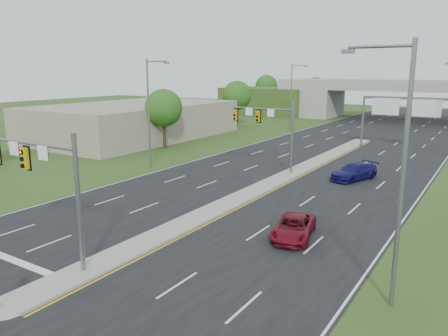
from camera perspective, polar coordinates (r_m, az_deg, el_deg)
ground at (r=23.25m, az=-17.83°, el=-12.95°), size 240.00×240.00×0.00m
road at (r=51.78m, az=13.23°, el=1.33°), size 24.00×160.00×0.02m
median at (r=40.86m, az=7.61°, el=-1.27°), size 2.00×54.00×0.16m
median_nose at (r=21.21m, az=-26.46°, el=-15.99°), size 2.00×2.00×0.16m
lane_markings at (r=46.40m, az=10.02°, el=0.21°), size 23.72×160.00×0.01m
signal_mast_near at (r=23.43m, az=-22.30°, el=-0.85°), size 6.62×0.60×7.00m
signal_mast_far at (r=42.71m, az=6.12°, el=5.68°), size 6.62×0.60×7.00m
sign_gantry at (r=59.02m, az=22.93°, el=7.15°), size 11.58×0.44×6.67m
overpass at (r=94.75m, az=22.56°, el=7.82°), size 80.00×14.00×8.10m
lightpole_l_mid at (r=44.71m, az=-9.64°, el=7.65°), size 2.85×0.25×11.00m
lightpole_l_far at (r=74.43m, az=8.91°, el=9.56°), size 2.85×0.25×11.00m
lightpole_r_near at (r=18.74m, az=21.81°, el=0.35°), size 2.85×0.25×11.00m
tree_l_near at (r=56.69m, az=-7.89°, el=7.77°), size 4.80×4.80×7.60m
tree_l_mid at (r=79.36m, az=1.71°, el=9.44°), size 5.20×5.20×8.12m
tree_back_a at (r=120.25m, az=5.57°, el=10.59°), size 6.00×6.00×8.85m
tree_back_b at (r=114.59m, az=11.91°, el=10.13°), size 5.60×5.60×8.32m
commercial_building at (r=67.32m, az=-11.60°, el=6.08°), size 18.00×30.00×5.00m
car_far_a at (r=26.58m, az=9.09°, el=-7.67°), size 3.12×4.99×1.29m
car_far_b at (r=41.74m, az=16.62°, el=-0.46°), size 3.77×5.52×1.48m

